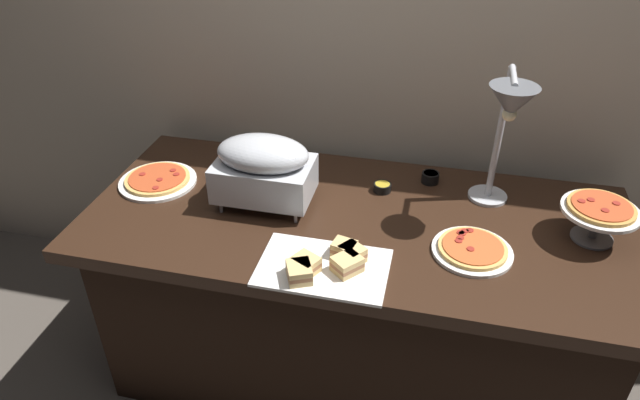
# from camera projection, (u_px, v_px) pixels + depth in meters

# --- Properties ---
(ground_plane) EXTENTS (8.00, 8.00, 0.00)m
(ground_plane) POSITION_uv_depth(u_px,v_px,m) (350.00, 364.00, 2.39)
(ground_plane) COLOR #4C443D
(back_wall) EXTENTS (4.40, 0.04, 2.40)m
(back_wall) POSITION_uv_depth(u_px,v_px,m) (384.00, 48.00, 2.14)
(back_wall) COLOR tan
(back_wall) RESTS_ON ground_plane
(buffet_table) EXTENTS (1.90, 0.84, 0.76)m
(buffet_table) POSITION_uv_depth(u_px,v_px,m) (353.00, 296.00, 2.18)
(buffet_table) COLOR black
(buffet_table) RESTS_ON ground_plane
(chafing_dish) EXTENTS (0.34, 0.22, 0.26)m
(chafing_dish) POSITION_uv_depth(u_px,v_px,m) (264.00, 167.00, 1.96)
(chafing_dish) COLOR #B7BABF
(chafing_dish) RESTS_ON buffet_table
(heat_lamp) EXTENTS (0.15, 0.31, 0.51)m
(heat_lamp) POSITION_uv_depth(u_px,v_px,m) (508.00, 114.00, 1.75)
(heat_lamp) COLOR #B7BABF
(heat_lamp) RESTS_ON buffet_table
(pizza_plate_front) EXTENTS (0.26, 0.26, 0.03)m
(pizza_plate_front) POSITION_uv_depth(u_px,v_px,m) (472.00, 249.00, 1.80)
(pizza_plate_front) COLOR white
(pizza_plate_front) RESTS_ON buffet_table
(pizza_plate_center) EXTENTS (0.29, 0.29, 0.03)m
(pizza_plate_center) POSITION_uv_depth(u_px,v_px,m) (158.00, 180.00, 2.15)
(pizza_plate_center) COLOR white
(pizza_plate_center) RESTS_ON buffet_table
(pizza_plate_raised_stand) EXTENTS (0.24, 0.24, 0.14)m
(pizza_plate_raised_stand) POSITION_uv_depth(u_px,v_px,m) (600.00, 212.00, 1.81)
(pizza_plate_raised_stand) COLOR #595B60
(pizza_plate_raised_stand) RESTS_ON buffet_table
(sandwich_platter) EXTENTS (0.40, 0.26, 0.06)m
(sandwich_platter) POSITION_uv_depth(u_px,v_px,m) (326.00, 264.00, 1.72)
(sandwich_platter) COLOR white
(sandwich_platter) RESTS_ON buffet_table
(sauce_cup_near) EXTENTS (0.07, 0.07, 0.04)m
(sauce_cup_near) POSITION_uv_depth(u_px,v_px,m) (430.00, 177.00, 2.15)
(sauce_cup_near) COLOR black
(sauce_cup_near) RESTS_ON buffet_table
(sauce_cup_far) EXTENTS (0.07, 0.07, 0.03)m
(sauce_cup_far) POSITION_uv_depth(u_px,v_px,m) (382.00, 187.00, 2.10)
(sauce_cup_far) COLOR black
(sauce_cup_far) RESTS_ON buffet_table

